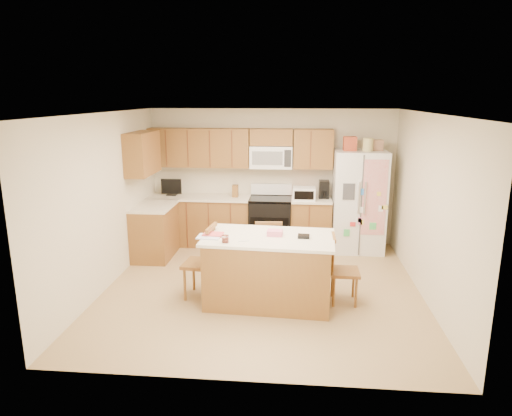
# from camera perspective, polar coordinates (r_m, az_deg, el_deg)

# --- Properties ---
(ground) EXTENTS (4.50, 4.50, 0.00)m
(ground) POSITION_cam_1_polar(r_m,az_deg,el_deg) (6.75, 0.77, -9.95)
(ground) COLOR tan
(ground) RESTS_ON ground
(room_shell) EXTENTS (4.60, 4.60, 2.52)m
(room_shell) POSITION_cam_1_polar(r_m,az_deg,el_deg) (6.31, 0.81, 2.11)
(room_shell) COLOR beige
(room_shell) RESTS_ON ground
(cabinetry) EXTENTS (3.36, 1.56, 2.15)m
(cabinetry) POSITION_cam_1_polar(r_m,az_deg,el_deg) (8.28, -5.02, 1.18)
(cabinetry) COLOR brown
(cabinetry) RESTS_ON ground
(stove) EXTENTS (0.76, 0.65, 1.13)m
(stove) POSITION_cam_1_polar(r_m,az_deg,el_deg) (8.41, 1.81, -1.66)
(stove) COLOR black
(stove) RESTS_ON ground
(refrigerator) EXTENTS (0.90, 0.79, 2.04)m
(refrigerator) POSITION_cam_1_polar(r_m,az_deg,el_deg) (8.30, 12.70, 0.97)
(refrigerator) COLOR white
(refrigerator) RESTS_ON ground
(island) EXTENTS (1.81, 1.09, 1.02)m
(island) POSITION_cam_1_polar(r_m,az_deg,el_deg) (6.15, 1.60, -7.64)
(island) COLOR brown
(island) RESTS_ON ground
(windsor_chair_left) EXTENTS (0.47, 0.49, 1.03)m
(windsor_chair_left) POSITION_cam_1_polar(r_m,az_deg,el_deg) (6.35, -6.82, -6.86)
(windsor_chair_left) COLOR brown
(windsor_chair_left) RESTS_ON ground
(windsor_chair_back) EXTENTS (0.44, 0.42, 0.96)m
(windsor_chair_back) POSITION_cam_1_polar(r_m,az_deg,el_deg) (6.85, 1.56, -5.50)
(windsor_chair_back) COLOR brown
(windsor_chair_back) RESTS_ON ground
(windsor_chair_right) EXTENTS (0.39, 0.41, 0.94)m
(windsor_chair_right) POSITION_cam_1_polar(r_m,az_deg,el_deg) (6.27, 10.79, -7.75)
(windsor_chair_right) COLOR brown
(windsor_chair_right) RESTS_ON ground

